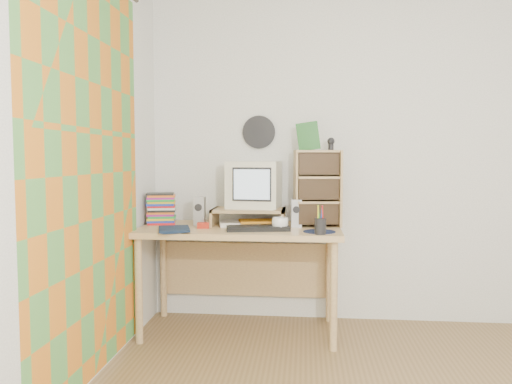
% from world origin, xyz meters
% --- Properties ---
extents(back_wall, '(3.50, 0.00, 3.50)m').
position_xyz_m(back_wall, '(0.00, 1.75, 1.25)').
color(back_wall, white).
rests_on(back_wall, floor).
extents(left_wall, '(0.00, 3.50, 3.50)m').
position_xyz_m(left_wall, '(-1.75, 0.00, 1.25)').
color(left_wall, white).
rests_on(left_wall, floor).
extents(curtain, '(0.00, 2.20, 2.20)m').
position_xyz_m(curtain, '(-1.71, 0.48, 1.15)').
color(curtain, orange).
rests_on(curtain, left_wall).
extents(wall_disc, '(0.25, 0.02, 0.25)m').
position_xyz_m(wall_disc, '(-0.93, 1.73, 1.43)').
color(wall_disc, black).
rests_on(wall_disc, back_wall).
extents(desk, '(1.40, 0.70, 0.75)m').
position_xyz_m(desk, '(-1.03, 1.44, 0.62)').
color(desk, '#DCB876').
rests_on(desk, floor).
extents(monitor_riser, '(0.52, 0.30, 0.12)m').
position_xyz_m(monitor_riser, '(-0.98, 1.48, 0.84)').
color(monitor_riser, tan).
rests_on(monitor_riser, desk).
extents(crt_monitor, '(0.39, 0.39, 0.34)m').
position_xyz_m(crt_monitor, '(-0.95, 1.53, 1.04)').
color(crt_monitor, silver).
rests_on(crt_monitor, monitor_riser).
extents(speaker_left, '(0.08, 0.08, 0.21)m').
position_xyz_m(speaker_left, '(-1.33, 1.43, 0.85)').
color(speaker_left, '#9F9FA3').
rests_on(speaker_left, desk).
extents(speaker_right, '(0.08, 0.08, 0.19)m').
position_xyz_m(speaker_right, '(-0.64, 1.43, 0.85)').
color(speaker_right, '#9F9FA3').
rests_on(speaker_right, desk).
extents(keyboard, '(0.44, 0.21, 0.03)m').
position_xyz_m(keyboard, '(-0.89, 1.22, 0.76)').
color(keyboard, black).
rests_on(keyboard, desk).
extents(dvd_stack, '(0.22, 0.18, 0.28)m').
position_xyz_m(dvd_stack, '(-1.62, 1.48, 0.89)').
color(dvd_stack, brown).
rests_on(dvd_stack, desk).
extents(cd_rack, '(0.34, 0.21, 0.54)m').
position_xyz_m(cd_rack, '(-0.49, 1.48, 1.02)').
color(cd_rack, tan).
rests_on(cd_rack, desk).
extents(mug, '(0.13, 0.13, 0.09)m').
position_xyz_m(mug, '(-0.74, 1.24, 0.79)').
color(mug, white).
rests_on(mug, desk).
extents(diary, '(0.29, 0.25, 0.05)m').
position_xyz_m(diary, '(-1.54, 1.12, 0.77)').
color(diary, '#0F1E39').
rests_on(diary, desk).
extents(mousepad, '(0.25, 0.25, 0.00)m').
position_xyz_m(mousepad, '(-0.48, 1.21, 0.75)').
color(mousepad, '#101838').
rests_on(mousepad, desk).
extents(pen_cup, '(0.08, 0.08, 0.14)m').
position_xyz_m(pen_cup, '(-0.48, 1.10, 0.82)').
color(pen_cup, black).
rests_on(pen_cup, desk).
extents(papers, '(0.33, 0.27, 0.04)m').
position_xyz_m(papers, '(-0.99, 1.46, 0.77)').
color(papers, silver).
rests_on(papers, desk).
extents(red_box, '(0.09, 0.06, 0.04)m').
position_xyz_m(red_box, '(-1.28, 1.30, 0.77)').
color(red_box, red).
rests_on(red_box, desk).
extents(game_box, '(0.15, 0.03, 0.20)m').
position_xyz_m(game_box, '(-0.56, 1.49, 1.39)').
color(game_box, '#185418').
rests_on(game_box, cd_rack).
extents(webcam, '(0.06, 0.06, 0.09)m').
position_xyz_m(webcam, '(-0.40, 1.48, 1.33)').
color(webcam, black).
rests_on(webcam, cd_rack).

